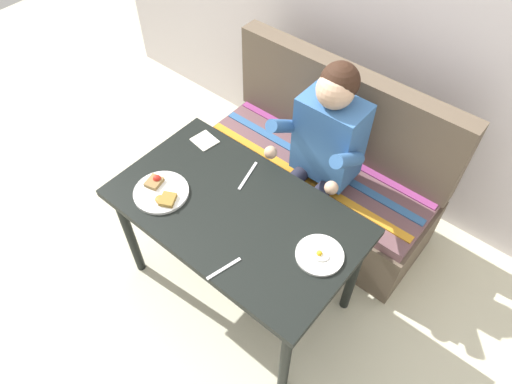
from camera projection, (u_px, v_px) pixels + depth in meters
name	position (u px, v px, depth m)	size (l,w,h in m)	color
ground_plane	(240.00, 285.00, 2.72)	(8.00, 8.00, 0.00)	beige
table	(236.00, 220.00, 2.23)	(1.20, 0.70, 0.73)	black
couch	(320.00, 174.00, 2.85)	(1.44, 0.56, 1.00)	brown
person	(321.00, 148.00, 2.41)	(0.45, 0.61, 1.21)	#3767A4
plate_breakfast	(161.00, 192.00, 2.22)	(0.27, 0.27, 0.05)	white
plate_eggs	(320.00, 255.00, 1.99)	(0.21, 0.21, 0.04)	white
napkin	(205.00, 141.00, 2.46)	(0.12, 0.11, 0.01)	silver
fork	(224.00, 269.00, 1.96)	(0.01, 0.17, 0.01)	silver
knife	(248.00, 176.00, 2.30)	(0.01, 0.20, 0.01)	silver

